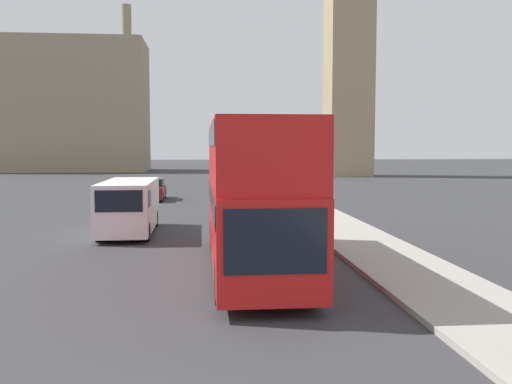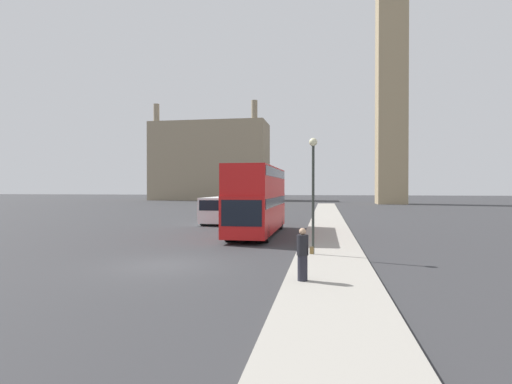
% 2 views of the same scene
% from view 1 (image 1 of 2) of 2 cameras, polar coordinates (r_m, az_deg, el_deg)
% --- Properties ---
extents(building_block_distant, '(28.36, 11.63, 23.32)m').
position_cam_1_polar(building_block_distant, '(90.29, -19.99, 8.07)').
color(building_block_distant, gray).
rests_on(building_block_distant, ground_plane).
extents(red_double_decker_bus, '(2.52, 10.35, 4.38)m').
position_cam_1_polar(red_double_decker_bus, '(16.93, -0.27, 0.28)').
color(red_double_decker_bus, red).
rests_on(red_double_decker_bus, ground_plane).
extents(white_van, '(2.09, 6.00, 2.25)m').
position_cam_1_polar(white_van, '(24.65, -12.60, -1.32)').
color(white_van, white).
rests_on(white_van, ground_plane).
extents(parked_sedan, '(1.71, 4.50, 1.48)m').
position_cam_1_polar(parked_sedan, '(40.09, -10.36, 0.20)').
color(parked_sedan, maroon).
rests_on(parked_sedan, ground_plane).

